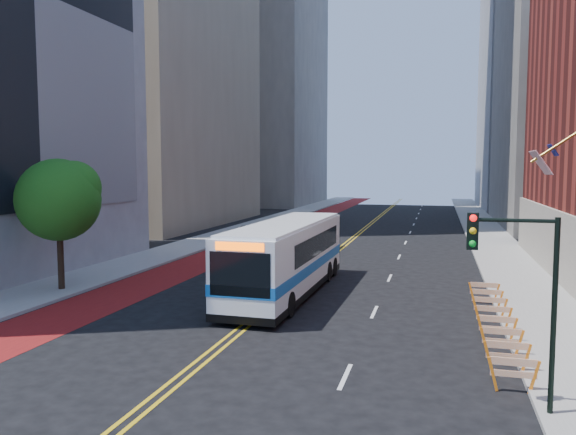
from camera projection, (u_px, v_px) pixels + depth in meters
The scene contains 16 objects.
ground at pixel (223, 344), 20.32m from camera, with size 160.00×160.00×0.00m, color black.
sidewalk_left at pixel (222, 236), 52.28m from camera, with size 4.00×140.00×0.15m, color gray.
sidewalk_right at pixel (495, 245), 46.07m from camera, with size 4.00×140.00×0.15m, color gray.
bus_lane_paint at pixel (262, 238), 51.28m from camera, with size 3.60×140.00×0.01m, color #5F0D11.
center_line_inner at pixel (348, 241), 49.23m from camera, with size 0.14×140.00×0.01m, color gold.
center_line_outer at pixel (352, 241), 49.14m from camera, with size 0.14×140.00×0.01m, color gold.
lane_dashes at pixel (410, 232), 55.64m from camera, with size 0.14×98.20×0.01m.
midrise_right_far at pixel (553, 31), 86.73m from camera, with size 20.00×28.00×55.00m, color gray.
midrise_left_far at pixel (258, 19), 98.70m from camera, with size 20.00×26.00×65.00m, color slate.
construction_barriers at pixel (495, 320), 21.08m from camera, with size 1.42×10.91×1.00m.
street_tree at pixel (60, 197), 28.61m from camera, with size 4.20×4.20×6.70m.
traffic_signal at pixel (518, 273), 14.18m from camera, with size 2.21×0.34×5.07m.
transit_bus at pixel (288, 256), 28.41m from camera, with size 3.13×13.35×3.66m.
car_a at pixel (246, 233), 48.89m from camera, with size 1.66×4.12×1.40m, color black.
car_b at pixel (308, 227), 53.80m from camera, with size 1.51×4.33×1.43m, color black.
car_c at pixel (309, 223), 57.05m from camera, with size 2.26×5.56×1.61m, color black.
Camera 1 is at (7.43, -18.55, 6.37)m, focal length 35.00 mm.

